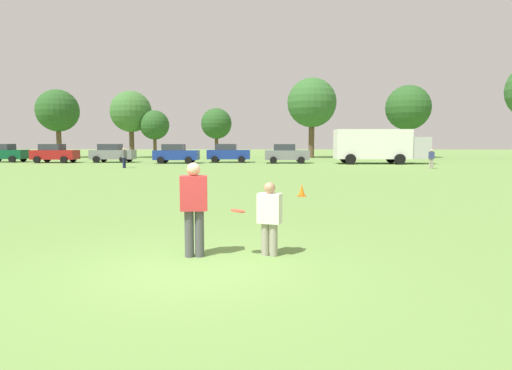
{
  "coord_description": "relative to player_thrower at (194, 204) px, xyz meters",
  "views": [
    {
      "loc": [
        1.37,
        -7.19,
        2.18
      ],
      "look_at": [
        1.02,
        2.35,
        1.21
      ],
      "focal_mm": 30.72,
      "sensor_mm": 36.0,
      "label": 1
    }
  ],
  "objects": [
    {
      "name": "tree_west_maple",
      "position": [
        -16.2,
        46.61,
        4.71
      ],
      "size": [
        5.11,
        5.11,
        8.31
      ],
      "color": "brown",
      "rests_on": "ground"
    },
    {
      "name": "parked_car_near_left",
      "position": [
        -25.42,
        34.96,
        -0.08
      ],
      "size": [
        4.23,
        2.27,
        1.82
      ],
      "color": "#0C4C2D",
      "rests_on": "ground"
    },
    {
      "name": "parked_car_mid_left",
      "position": [
        -19.79,
        34.0,
        -0.08
      ],
      "size": [
        4.23,
        2.27,
        1.82
      ],
      "color": "maroon",
      "rests_on": "ground"
    },
    {
      "name": "traffic_cone",
      "position": [
        2.62,
        9.06,
        -0.77
      ],
      "size": [
        0.32,
        0.32,
        0.48
      ],
      "color": "#D8590C",
      "rests_on": "ground"
    },
    {
      "name": "parked_car_far_right",
      "position": [
        2.8,
        33.95,
        -0.08
      ],
      "size": [
        4.23,
        2.27,
        1.82
      ],
      "color": "slate",
      "rests_on": "ground"
    },
    {
      "name": "bystander_field_marshal",
      "position": [
        -10.24,
        26.14,
        -0.1
      ],
      "size": [
        0.36,
        0.49,
        1.59
      ],
      "color": "#1E234C",
      "rests_on": "ground"
    },
    {
      "name": "tree_west_oak",
      "position": [
        -25.18,
        45.94,
        4.81
      ],
      "size": [
        5.2,
        5.2,
        8.45
      ],
      "color": "brown",
      "rests_on": "ground"
    },
    {
      "name": "player_defender",
      "position": [
        1.41,
        0.13,
        -0.22
      ],
      "size": [
        0.49,
        0.37,
        1.4
      ],
      "color": "gray",
      "rests_on": "ground"
    },
    {
      "name": "player_thrower",
      "position": [
        0.0,
        0.0,
        0.0
      ],
      "size": [
        0.53,
        0.35,
        1.77
      ],
      "color": "#4C4C51",
      "rests_on": "ground"
    },
    {
      "name": "bystander_far_jogger",
      "position": [
        13.67,
        26.04,
        -0.14
      ],
      "size": [
        0.46,
        0.33,
        1.52
      ],
      "color": "gray",
      "rests_on": "ground"
    },
    {
      "name": "parked_car_near_right",
      "position": [
        -2.89,
        35.27,
        -0.08
      ],
      "size": [
        4.23,
        2.27,
        1.82
      ],
      "color": "navy",
      "rests_on": "ground"
    },
    {
      "name": "ground_plane",
      "position": [
        0.08,
        -0.82,
        -1.0
      ],
      "size": [
        196.68,
        196.68,
        0.0
      ],
      "primitive_type": "plane",
      "color": "#6B9347"
    },
    {
      "name": "frisbee",
      "position": [
        0.82,
        0.03,
        -0.13
      ],
      "size": [
        0.27,
        0.27,
        0.07
      ],
      "color": "#E54C33"
    },
    {
      "name": "tree_center_elm",
      "position": [
        -13.12,
        46.11,
        3.04
      ],
      "size": [
        3.62,
        3.62,
        5.88
      ],
      "color": "brown",
      "rests_on": "ground"
    },
    {
      "name": "tree_far_east_pine",
      "position": [
        18.21,
        47.26,
        5.15
      ],
      "size": [
        5.5,
        5.5,
        8.94
      ],
      "color": "brown",
      "rests_on": "ground"
    },
    {
      "name": "parked_car_center",
      "position": [
        -14.36,
        34.82,
        -0.08
      ],
      "size": [
        4.23,
        2.27,
        1.82
      ],
      "color": "slate",
      "rests_on": "ground"
    },
    {
      "name": "box_truck",
      "position": [
        11.34,
        33.1,
        0.75
      ],
      "size": [
        8.54,
        3.11,
        3.18
      ],
      "color": "white",
      "rests_on": "ground"
    },
    {
      "name": "tree_east_birch",
      "position": [
        -5.39,
        45.79,
        3.19
      ],
      "size": [
        3.75,
        3.75,
        6.1
      ],
      "color": "brown",
      "rests_on": "ground"
    },
    {
      "name": "parked_car_mid_right",
      "position": [
        -7.72,
        33.42,
        -0.08
      ],
      "size": [
        4.23,
        2.27,
        1.82
      ],
      "color": "navy",
      "rests_on": "ground"
    },
    {
      "name": "tree_east_oak",
      "position": [
        6.32,
        46.7,
        5.75
      ],
      "size": [
        6.04,
        6.04,
        9.81
      ],
      "color": "brown",
      "rests_on": "ground"
    }
  ]
}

